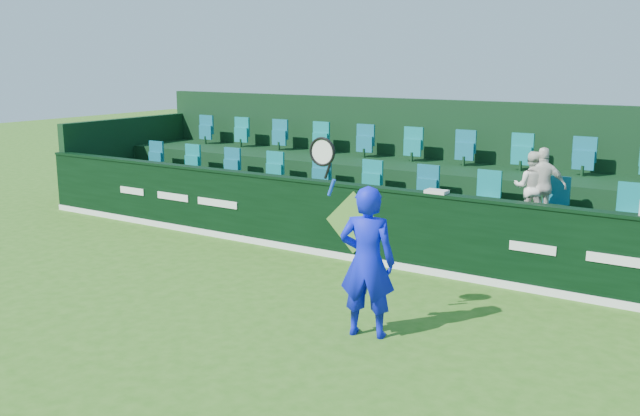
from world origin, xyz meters
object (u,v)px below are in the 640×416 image
Objects in this scene: tennis_player at (367,261)px; towel at (437,192)px; spectator_middle at (543,186)px; spectator_left at (531,187)px.

towel is at bearing 97.12° from tennis_player.
spectator_middle reaches higher than towel.
tennis_player is at bearing -82.88° from towel.
tennis_player is 7.33× the size of towel.
tennis_player is at bearing 67.33° from spectator_left.
towel is (-1.19, -1.12, -0.02)m from spectator_left.
spectator_left is 3.39× the size of towel.
spectator_left is at bearing 43.29° from towel.
towel is at bearing 28.53° from spectator_middle.
tennis_player is 2.98m from towel.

